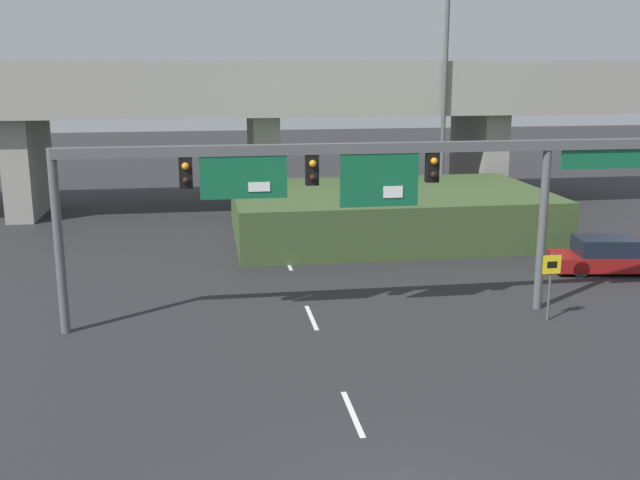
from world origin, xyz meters
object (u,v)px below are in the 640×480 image
at_px(signal_gantry, 349,175).
at_px(highway_light_pole_near, 446,61).
at_px(speed_limit_sign, 551,277).
at_px(parked_sedan_near_right, 608,256).

distance_m(signal_gantry, highway_light_pole_near, 18.01).
bearing_deg(highway_light_pole_near, signal_gantry, -117.22).
bearing_deg(signal_gantry, speed_limit_sign, -10.57).
height_order(highway_light_pole_near, parked_sedan_near_right, highway_light_pole_near).
relative_size(signal_gantry, parked_sedan_near_right, 4.02).
height_order(speed_limit_sign, parked_sedan_near_right, speed_limit_sign).
relative_size(highway_light_pole_near, parked_sedan_near_right, 3.31).
height_order(signal_gantry, parked_sedan_near_right, signal_gantry).
bearing_deg(signal_gantry, highway_light_pole_near, 62.78).
distance_m(signal_gantry, speed_limit_sign, 7.19).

